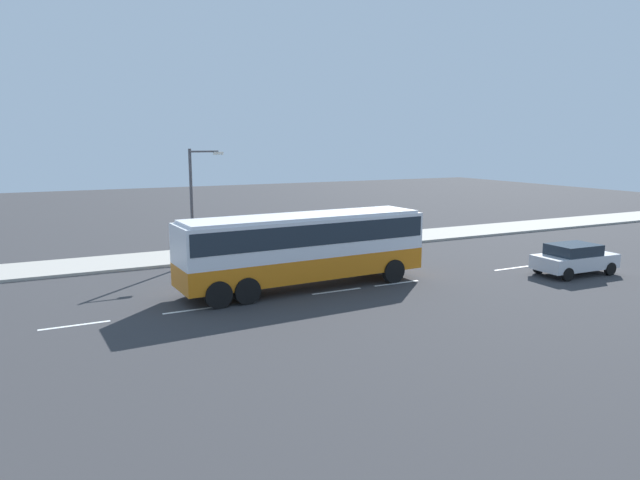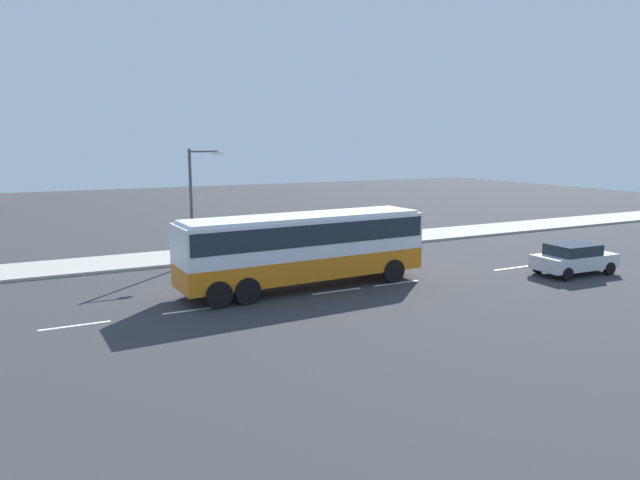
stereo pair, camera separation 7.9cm
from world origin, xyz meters
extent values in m
plane|color=#333335|center=(0.00, 0.00, 0.00)|extent=(120.00, 120.00, 0.00)
cube|color=#A8A399|center=(0.00, 8.35, 0.07)|extent=(80.00, 4.00, 0.15)
cube|color=white|center=(-9.60, -1.86, 0.00)|extent=(2.40, 0.16, 0.01)
cube|color=white|center=(-5.32, -1.86, 0.00)|extent=(2.40, 0.16, 0.01)
cube|color=white|center=(1.00, -1.86, 0.00)|extent=(2.40, 0.16, 0.01)
cube|color=white|center=(4.15, -1.86, 0.00)|extent=(2.40, 0.16, 0.01)
cube|color=white|center=(11.32, -1.86, 0.00)|extent=(2.40, 0.16, 0.01)
cube|color=orange|center=(-0.01, -0.69, 1.04)|extent=(11.38, 3.01, 0.98)
cube|color=silver|center=(-0.01, -0.69, 2.35)|extent=(11.38, 3.01, 1.65)
cube|color=#1E2833|center=(-0.01, -0.69, 2.57)|extent=(11.15, 3.02, 0.91)
cube|color=#1E2833|center=(5.57, -0.42, 2.43)|extent=(0.23, 2.27, 1.32)
cube|color=silver|center=(-0.01, -0.69, 3.24)|extent=(10.92, 2.84, 0.12)
cylinder|color=black|center=(3.96, 0.69, 0.55)|extent=(1.11, 0.35, 1.10)
cylinder|color=black|center=(4.08, -1.67, 0.55)|extent=(1.11, 0.35, 1.10)
cylinder|color=black|center=(-3.30, 0.34, 0.55)|extent=(1.11, 0.35, 1.10)
cylinder|color=black|center=(-3.18, -2.02, 0.55)|extent=(1.11, 0.35, 1.10)
cylinder|color=black|center=(-4.50, 0.28, 0.55)|extent=(1.11, 0.35, 1.10)
cylinder|color=black|center=(-4.38, -2.08, 0.55)|extent=(1.11, 0.35, 1.10)
cube|color=silver|center=(13.02, -4.25, 0.66)|extent=(4.22, 1.97, 0.68)
cube|color=#1E2833|center=(12.87, -4.24, 1.26)|extent=(2.34, 1.77, 0.52)
cylinder|color=black|center=(14.48, -3.41, 0.32)|extent=(0.65, 0.22, 0.64)
cylinder|color=black|center=(14.42, -5.18, 0.32)|extent=(0.65, 0.22, 0.64)
cylinder|color=black|center=(11.61, -3.32, 0.32)|extent=(0.65, 0.22, 0.64)
cylinder|color=black|center=(11.56, -5.09, 0.32)|extent=(0.65, 0.22, 0.64)
cylinder|color=black|center=(5.54, 8.03, 0.59)|extent=(0.14, 0.14, 0.88)
cylinder|color=black|center=(5.42, 8.14, 0.59)|extent=(0.14, 0.14, 0.88)
cylinder|color=#338C4C|center=(5.48, 8.09, 1.35)|extent=(0.32, 0.32, 0.66)
sphere|color=tan|center=(5.48, 8.09, 1.80)|extent=(0.24, 0.24, 0.24)
cylinder|color=#47474C|center=(-3.12, 6.72, 3.13)|extent=(0.16, 0.16, 5.95)
cylinder|color=#47474C|center=(-2.36, 6.72, 5.95)|extent=(1.53, 0.10, 0.10)
cube|color=silver|center=(-1.59, 6.72, 5.85)|extent=(0.50, 0.24, 0.16)
camera|label=1|loc=(-10.54, -23.27, 6.46)|focal=32.13mm
camera|label=2|loc=(-10.61, -23.23, 6.46)|focal=32.13mm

